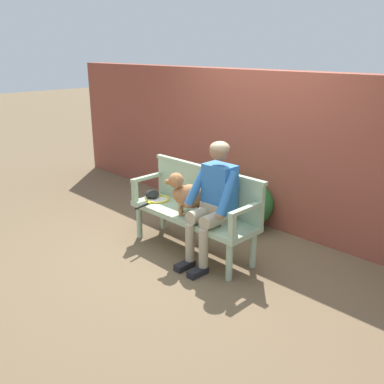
{
  "coord_description": "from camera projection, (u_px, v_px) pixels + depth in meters",
  "views": [
    {
      "loc": [
        3.22,
        -3.18,
        2.26
      ],
      "look_at": [
        0.0,
        0.0,
        0.73
      ],
      "focal_mm": 39.96,
      "sensor_mm": 36.0,
      "label": 1
    }
  ],
  "objects": [
    {
      "name": "bench_backrest",
      "position": [
        206.0,
        187.0,
        4.92
      ],
      "size": [
        1.67,
        0.06,
        0.5
      ],
      "color": "#9EB793",
      "rests_on": "garden_bench"
    },
    {
      "name": "tennis_racket",
      "position": [
        156.0,
        200.0,
        5.24
      ],
      "size": [
        0.34,
        0.58,
        0.03
      ],
      "color": "yellow",
      "rests_on": "garden_bench"
    },
    {
      "name": "hedge_bush_mid_left",
      "position": [
        229.0,
        199.0,
        5.78
      ],
      "size": [
        0.92,
        0.72,
        0.63
      ],
      "primitive_type": "ellipsoid",
      "color": "#194C1E",
      "rests_on": "ground"
    },
    {
      "name": "bench_armrest_right_end",
      "position": [
        241.0,
        216.0,
        4.21
      ],
      "size": [
        0.06,
        0.51,
        0.28
      ],
      "color": "#9EB793",
      "rests_on": "garden_bench"
    },
    {
      "name": "person_seated",
      "position": [
        214.0,
        198.0,
        4.53
      ],
      "size": [
        0.56,
        0.66,
        1.35
      ],
      "color": "black",
      "rests_on": "ground"
    },
    {
      "name": "bench_armrest_left_end",
      "position": [
        143.0,
        183.0,
        5.25
      ],
      "size": [
        0.06,
        0.51,
        0.28
      ],
      "color": "#9EB793",
      "rests_on": "garden_bench"
    },
    {
      "name": "ground_plane",
      "position": [
        192.0,
        251.0,
        5.01
      ],
      "size": [
        40.0,
        40.0,
        0.0
      ],
      "primitive_type": "plane",
      "color": "brown"
    },
    {
      "name": "hedge_bush_far_left",
      "position": [
        243.0,
        202.0,
        5.64
      ],
      "size": [
        0.83,
        0.76,
        0.65
      ],
      "primitive_type": "ellipsoid",
      "color": "#286B2D",
      "rests_on": "ground"
    },
    {
      "name": "brick_garden_fence",
      "position": [
        266.0,
        149.0,
        5.6
      ],
      "size": [
        8.0,
        0.3,
        2.0
      ],
      "primitive_type": "cube",
      "color": "brown",
      "rests_on": "ground"
    },
    {
      "name": "baseball_glove",
      "position": [
        152.0,
        194.0,
        5.34
      ],
      "size": [
        0.27,
        0.25,
        0.09
      ],
      "primitive_type": "ellipsoid",
      "rotation": [
        0.0,
        0.0,
        -0.44
      ],
      "color": "black",
      "rests_on": "garden_bench"
    },
    {
      "name": "garden_bench",
      "position": [
        192.0,
        218.0,
        4.88
      ],
      "size": [
        1.63,
        0.51,
        0.48
      ],
      "color": "#9EB793",
      "rests_on": "ground"
    },
    {
      "name": "dog_on_bench",
      "position": [
        186.0,
        194.0,
        4.75
      ],
      "size": [
        0.43,
        0.42,
        0.48
      ],
      "color": "#AD7042",
      "rests_on": "garden_bench"
    }
  ]
}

